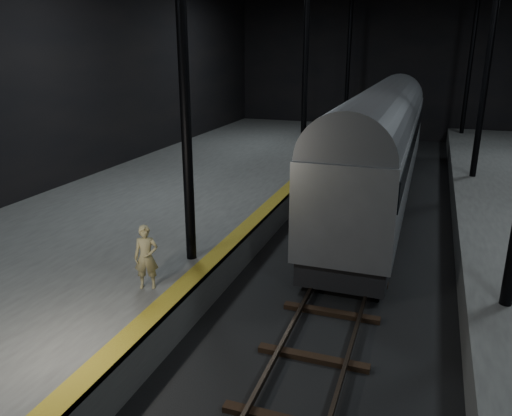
% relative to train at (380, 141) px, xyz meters
% --- Properties ---
extents(ground, '(44.00, 44.00, 0.00)m').
position_rel_train_xyz_m(ground, '(0.00, -5.66, -2.69)').
color(ground, black).
rests_on(ground, ground).
extents(platform_left, '(9.00, 43.80, 1.00)m').
position_rel_train_xyz_m(platform_left, '(-7.50, -5.66, -2.19)').
color(platform_left, '#4B4B49').
rests_on(platform_left, ground).
extents(tactile_strip, '(0.50, 43.80, 0.01)m').
position_rel_train_xyz_m(tactile_strip, '(-3.25, -5.66, -1.69)').
color(tactile_strip, olive).
rests_on(tactile_strip, platform_left).
extents(track, '(2.40, 43.00, 0.24)m').
position_rel_train_xyz_m(track, '(0.00, -5.66, -2.63)').
color(track, '#3F3328').
rests_on(track, ground).
extents(train, '(2.71, 18.07, 4.83)m').
position_rel_train_xyz_m(train, '(0.00, 0.00, 0.00)').
color(train, '#A0A2A8').
rests_on(train, ground).
extents(woman, '(0.65, 0.55, 1.53)m').
position_rel_train_xyz_m(woman, '(-3.99, -11.54, -0.93)').
color(woman, tan).
rests_on(woman, platform_left).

